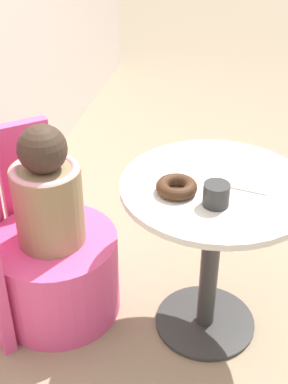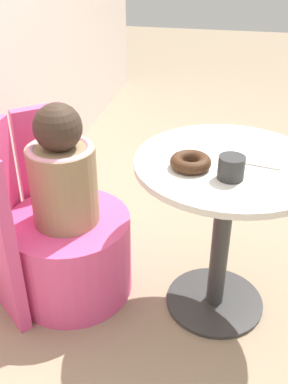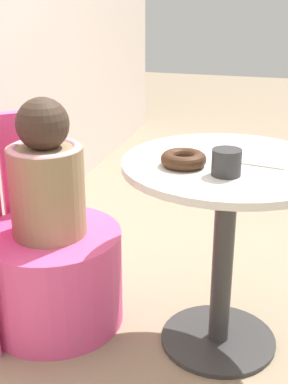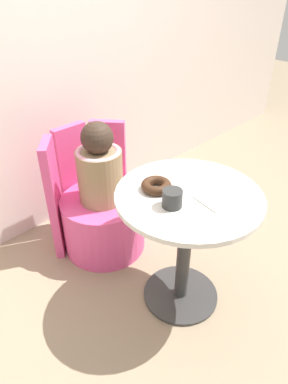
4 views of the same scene
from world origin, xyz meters
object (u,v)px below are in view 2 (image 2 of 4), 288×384
at_px(tub_chair, 71,254).
at_px(cup, 231,168).
at_px(donut, 191,162).
at_px(child_figure, 62,172).
at_px(round_table, 224,205).

relative_size(tub_chair, cup, 5.90).
bearing_deg(cup, donut, 71.17).
bearing_deg(tub_chair, child_figure, 0.00).
bearing_deg(cup, child_figure, 81.20).
distance_m(tub_chair, cup, 0.86).
distance_m(tub_chair, donut, 0.74).
height_order(child_figure, donut, child_figure).
bearing_deg(donut, round_table, -58.22).
xyz_separation_m(donut, cup, (-0.05, -0.14, 0.02)).
bearing_deg(tub_chair, cup, -98.80).
bearing_deg(donut, cup, -108.83).
bearing_deg(round_table, child_figure, 92.68).
bearing_deg(tub_chair, round_table, -87.32).
relative_size(child_figure, cup, 5.64).
distance_m(round_table, donut, 0.27).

